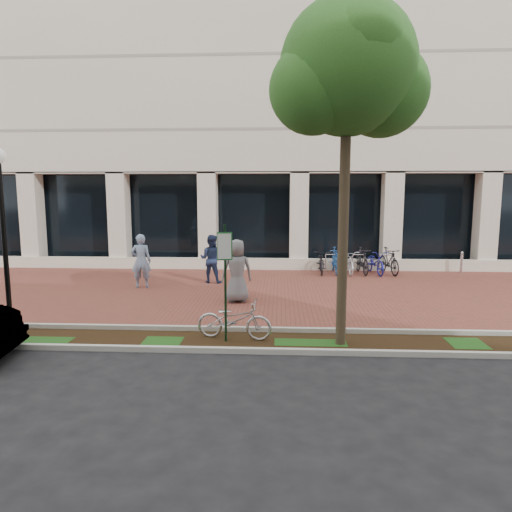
{
  "coord_description": "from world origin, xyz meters",
  "views": [
    {
      "loc": [
        1.19,
        -15.15,
        3.34
      ],
      "look_at": [
        0.43,
        -0.8,
        1.34
      ],
      "focal_mm": 32.0,
      "sensor_mm": 36.0,
      "label": 1
    }
  ],
  "objects_px": {
    "pedestrian_left": "(141,261)",
    "locked_bicycle": "(234,320)",
    "street_tree": "(349,77)",
    "bike_rack_cluster": "(354,261)",
    "bollard": "(461,262)",
    "lamppost": "(3,230)",
    "pedestrian_mid": "(211,259)",
    "pedestrian_right": "(237,271)",
    "parking_sign": "(225,269)"
  },
  "relations": [
    {
      "from": "locked_bicycle",
      "to": "pedestrian_right",
      "type": "relative_size",
      "value": 0.9
    },
    {
      "from": "lamppost",
      "to": "pedestrian_mid",
      "type": "bearing_deg",
      "value": 56.56
    },
    {
      "from": "parking_sign",
      "to": "pedestrian_mid",
      "type": "height_order",
      "value": "parking_sign"
    },
    {
      "from": "pedestrian_left",
      "to": "pedestrian_right",
      "type": "xyz_separation_m",
      "value": [
        3.57,
        -1.97,
        0.02
      ]
    },
    {
      "from": "lamppost",
      "to": "bollard",
      "type": "bearing_deg",
      "value": 31.37
    },
    {
      "from": "bike_rack_cluster",
      "to": "pedestrian_mid",
      "type": "bearing_deg",
      "value": -162.39
    },
    {
      "from": "bike_rack_cluster",
      "to": "lamppost",
      "type": "bearing_deg",
      "value": -142.84
    },
    {
      "from": "street_tree",
      "to": "bike_rack_cluster",
      "type": "bearing_deg",
      "value": 79.35
    },
    {
      "from": "lamppost",
      "to": "pedestrian_right",
      "type": "height_order",
      "value": "lamppost"
    },
    {
      "from": "lamppost",
      "to": "pedestrian_left",
      "type": "distance_m",
      "value": 5.59
    },
    {
      "from": "parking_sign",
      "to": "street_tree",
      "type": "relative_size",
      "value": 0.36
    },
    {
      "from": "pedestrian_mid",
      "to": "pedestrian_right",
      "type": "xyz_separation_m",
      "value": [
        1.24,
        -2.99,
        0.07
      ]
    },
    {
      "from": "pedestrian_right",
      "to": "lamppost",
      "type": "bearing_deg",
      "value": 12.63
    },
    {
      "from": "pedestrian_left",
      "to": "locked_bicycle",
      "type": "bearing_deg",
      "value": 116.61
    },
    {
      "from": "parking_sign",
      "to": "pedestrian_mid",
      "type": "xyz_separation_m",
      "value": [
        -1.34,
        6.77,
        -0.77
      ]
    },
    {
      "from": "street_tree",
      "to": "pedestrian_mid",
      "type": "xyz_separation_m",
      "value": [
        -3.95,
        6.77,
        -4.8
      ]
    },
    {
      "from": "parking_sign",
      "to": "lamppost",
      "type": "distance_m",
      "value": 5.49
    },
    {
      "from": "locked_bicycle",
      "to": "pedestrian_left",
      "type": "xyz_separation_m",
      "value": [
        -3.85,
        5.53,
        0.5
      ]
    },
    {
      "from": "pedestrian_right",
      "to": "bollard",
      "type": "distance_m",
      "value": 10.42
    },
    {
      "from": "street_tree",
      "to": "lamppost",
      "type": "bearing_deg",
      "value": 175.43
    },
    {
      "from": "pedestrian_mid",
      "to": "parking_sign",
      "type": "bearing_deg",
      "value": 109.87
    },
    {
      "from": "lamppost",
      "to": "pedestrian_right",
      "type": "relative_size",
      "value": 2.25
    },
    {
      "from": "locked_bicycle",
      "to": "pedestrian_mid",
      "type": "distance_m",
      "value": 6.75
    },
    {
      "from": "parking_sign",
      "to": "bollard",
      "type": "xyz_separation_m",
      "value": [
        8.74,
        9.26,
        -1.2
      ]
    },
    {
      "from": "parking_sign",
      "to": "street_tree",
      "type": "height_order",
      "value": "street_tree"
    },
    {
      "from": "parking_sign",
      "to": "pedestrian_mid",
      "type": "distance_m",
      "value": 6.94
    },
    {
      "from": "locked_bicycle",
      "to": "bike_rack_cluster",
      "type": "relative_size",
      "value": 0.49
    },
    {
      "from": "bollard",
      "to": "pedestrian_mid",
      "type": "bearing_deg",
      "value": -166.13
    },
    {
      "from": "pedestrian_mid",
      "to": "pedestrian_right",
      "type": "bearing_deg",
      "value": 121.15
    },
    {
      "from": "street_tree",
      "to": "pedestrian_mid",
      "type": "relative_size",
      "value": 4.06
    },
    {
      "from": "pedestrian_right",
      "to": "pedestrian_left",
      "type": "bearing_deg",
      "value": -46.9
    },
    {
      "from": "bike_rack_cluster",
      "to": "bollard",
      "type": "bearing_deg",
      "value": 0.69
    },
    {
      "from": "pedestrian_right",
      "to": "bollard",
      "type": "bearing_deg",
      "value": -166.25
    },
    {
      "from": "lamppost",
      "to": "pedestrian_left",
      "type": "height_order",
      "value": "lamppost"
    },
    {
      "from": "pedestrian_right",
      "to": "bollard",
      "type": "xyz_separation_m",
      "value": [
        8.85,
        5.48,
        -0.5
      ]
    },
    {
      "from": "street_tree",
      "to": "pedestrian_mid",
      "type": "bearing_deg",
      "value": 120.28
    },
    {
      "from": "parking_sign",
      "to": "bike_rack_cluster",
      "type": "height_order",
      "value": "parking_sign"
    },
    {
      "from": "street_tree",
      "to": "pedestrian_right",
      "type": "bearing_deg",
      "value": 125.69
    },
    {
      "from": "locked_bicycle",
      "to": "street_tree",
      "type": "bearing_deg",
      "value": -86.05
    },
    {
      "from": "parking_sign",
      "to": "lamppost",
      "type": "xyz_separation_m",
      "value": [
        -5.39,
        0.64,
        0.8
      ]
    },
    {
      "from": "locked_bicycle",
      "to": "pedestrian_mid",
      "type": "bearing_deg",
      "value": 21.88
    },
    {
      "from": "lamppost",
      "to": "locked_bicycle",
      "type": "height_order",
      "value": "lamppost"
    },
    {
      "from": "bollard",
      "to": "lamppost",
      "type": "bearing_deg",
      "value": -148.63
    },
    {
      "from": "parking_sign",
      "to": "pedestrian_right",
      "type": "bearing_deg",
      "value": 79.74
    },
    {
      "from": "lamppost",
      "to": "pedestrian_right",
      "type": "distance_m",
      "value": 6.32
    },
    {
      "from": "locked_bicycle",
      "to": "pedestrian_mid",
      "type": "xyz_separation_m",
      "value": [
        -1.52,
        6.56,
        0.44
      ]
    },
    {
      "from": "pedestrian_left",
      "to": "street_tree",
      "type": "bearing_deg",
      "value": 129.36
    },
    {
      "from": "lamppost",
      "to": "pedestrian_mid",
      "type": "relative_size",
      "value": 2.43
    },
    {
      "from": "pedestrian_left",
      "to": "bollard",
      "type": "distance_m",
      "value": 12.92
    },
    {
      "from": "pedestrian_left",
      "to": "bollard",
      "type": "relative_size",
      "value": 2.06
    }
  ]
}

